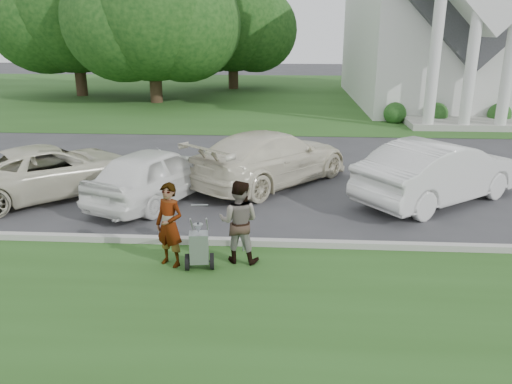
# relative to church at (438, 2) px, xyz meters

# --- Properties ---
(ground) EXTENTS (120.00, 120.00, 0.00)m
(ground) POSITION_rel_church_xyz_m (-9.00, -23.11, -5.94)
(ground) COLOR #333335
(ground) RESTS_ON ground
(grass_strip) EXTENTS (80.00, 7.00, 0.01)m
(grass_strip) POSITION_rel_church_xyz_m (-9.00, -26.11, -5.93)
(grass_strip) COLOR #264B19
(grass_strip) RESTS_ON ground
(church_lawn) EXTENTS (80.00, 30.00, 0.01)m
(church_lawn) POSITION_rel_church_xyz_m (-9.00, 3.89, -5.93)
(church_lawn) COLOR #264B19
(church_lawn) RESTS_ON ground
(curb) EXTENTS (80.00, 0.18, 0.15)m
(curb) POSITION_rel_church_xyz_m (-9.00, -22.56, -5.86)
(curb) COLOR #9E9E93
(curb) RESTS_ON ground
(church) EXTENTS (9.19, 19.00, 24.10)m
(church) POSITION_rel_church_xyz_m (0.00, 0.00, 0.00)
(church) COLOR white
(church) RESTS_ON ground
(tree_left) EXTENTS (10.63, 8.40, 9.71)m
(tree_left) POSITION_rel_church_xyz_m (-17.01, -1.13, -0.83)
(tree_left) COLOR #332316
(tree_left) RESTS_ON ground
(tree_far) EXTENTS (11.64, 9.20, 10.73)m
(tree_far) POSITION_rel_church_xyz_m (-23.01, 1.87, -0.25)
(tree_far) COLOR #332316
(tree_far) RESTS_ON ground
(tree_back) EXTENTS (9.61, 7.60, 8.89)m
(tree_back) POSITION_rel_church_xyz_m (-13.01, 6.87, -1.21)
(tree_back) COLOR #332316
(tree_back) RESTS_ON ground
(striping_cart) EXTENTS (0.59, 1.12, 1.00)m
(striping_cart) POSITION_rel_church_xyz_m (-10.39, -23.71, -5.51)
(striping_cart) COLOR black
(striping_cart) RESTS_ON ground
(person_left) EXTENTS (0.71, 0.62, 1.65)m
(person_left) POSITION_rel_church_xyz_m (-10.97, -23.57, -5.12)
(person_left) COLOR #999999
(person_left) RESTS_ON ground
(person_right) EXTENTS (0.88, 0.73, 1.65)m
(person_right) POSITION_rel_church_xyz_m (-9.67, -23.31, -5.11)
(person_right) COLOR #999999
(person_right) RESTS_ON ground
(parking_meter_near) EXTENTS (0.09, 0.08, 1.27)m
(parking_meter_near) POSITION_rel_church_xyz_m (-9.63, -22.87, -5.14)
(parking_meter_near) COLOR #95989E
(parking_meter_near) RESTS_ON ground
(car_a) EXTENTS (5.22, 5.08, 1.39)m
(car_a) POSITION_rel_church_xyz_m (-15.21, -19.45, -5.25)
(car_a) COLOR beige
(car_a) RESTS_ON ground
(car_b) EXTENTS (3.29, 4.65, 1.47)m
(car_b) POSITION_rel_church_xyz_m (-12.21, -19.78, -5.20)
(car_b) COLOR white
(car_b) RESTS_ON ground
(car_c) EXTENTS (5.17, 5.57, 1.57)m
(car_c) POSITION_rel_church_xyz_m (-9.21, -18.00, -5.15)
(car_c) COLOR beige
(car_c) RESTS_ON ground
(car_d) EXTENTS (5.01, 4.38, 1.64)m
(car_d) POSITION_rel_church_xyz_m (-4.75, -19.35, -5.12)
(car_d) COLOR silver
(car_d) RESTS_ON ground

